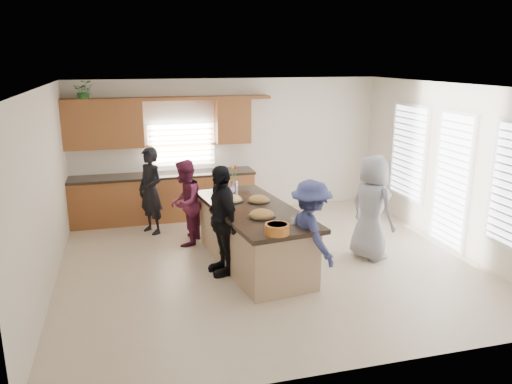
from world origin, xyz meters
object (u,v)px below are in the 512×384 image
object	(u,v)px
woman_left_mid	(185,203)
woman_right_back	(311,235)
woman_left_front	(222,220)
island	(254,238)
woman_right_front	(372,207)
salad_bowl	(277,228)
woman_left_back	(151,191)

from	to	relation	value
woman_left_mid	woman_right_back	distance (m)	2.65
woman_left_front	island	bearing A→B (deg)	98.55
island	woman_right_front	distance (m)	1.97
island	woman_left_front	xyz separation A→B (m)	(-0.55, -0.17, 0.39)
woman_left_front	woman_right_back	world-z (taller)	woman_left_front
island	salad_bowl	size ratio (longest dim) A/B	8.69
woman_left_mid	woman_right_back	bearing A→B (deg)	57.21
island	woman_left_front	world-z (taller)	woman_left_front
salad_bowl	woman_right_back	xyz separation A→B (m)	(0.57, 0.24, -0.23)
salad_bowl	woman_left_front	bearing A→B (deg)	116.88
woman_left_back	woman_right_back	size ratio (longest dim) A/B	1.03
woman_left_front	woman_right_front	distance (m)	2.46
salad_bowl	woman_left_mid	bearing A→B (deg)	110.76
salad_bowl	woman_left_front	world-z (taller)	woman_left_front
salad_bowl	woman_right_front	xyz separation A→B (m)	(1.92, 1.03, -0.16)
salad_bowl	woman_left_back	world-z (taller)	woman_left_back
woman_right_back	woman_left_back	bearing A→B (deg)	25.43
island	woman_right_back	distance (m)	1.19
salad_bowl	woman_right_front	world-z (taller)	woman_right_front
woman_left_back	woman_left_front	bearing A→B (deg)	-9.32
island	woman_left_mid	size ratio (longest dim) A/B	1.87
island	salad_bowl	xyz separation A→B (m)	(-0.01, -1.23, 0.57)
woman_left_front	woman_right_back	bearing A→B (deg)	45.00
woman_left_back	woman_left_mid	world-z (taller)	woman_left_back
woman_right_back	woman_right_front	distance (m)	1.57
woman_left_back	woman_left_mid	xyz separation A→B (m)	(0.54, -0.77, -0.06)
woman_left_back	woman_left_mid	bearing A→B (deg)	2.56
woman_right_back	woman_right_front	world-z (taller)	woman_right_front
woman_left_back	woman_right_front	xyz separation A→B (m)	(3.39, -2.17, 0.05)
woman_right_front	woman_left_back	bearing A→B (deg)	38.77
woman_right_front	salad_bowl	bearing A→B (deg)	99.62
woman_left_back	woman_right_front	world-z (taller)	woman_right_front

